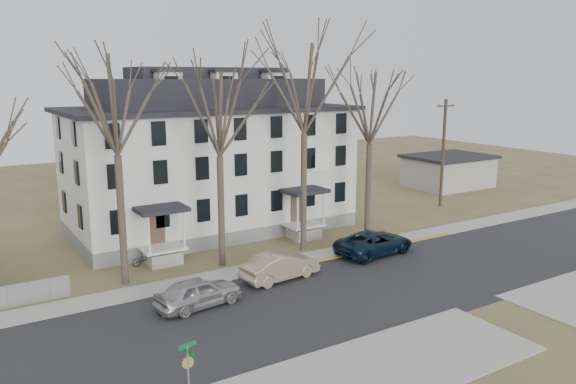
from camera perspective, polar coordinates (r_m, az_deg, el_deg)
ground at (r=30.13m, az=10.47°, el=-10.83°), size 120.00×120.00×0.00m
main_road at (r=31.51m, az=7.99°, el=-9.71°), size 120.00×10.00×0.04m
far_sidewalk at (r=36.02m, az=1.83°, el=-6.83°), size 120.00×2.00×0.08m
yellow_curb at (r=38.24m, az=8.86°, el=-5.85°), size 14.00×0.25×0.06m
boarding_house at (r=42.36m, az=-7.92°, el=3.36°), size 20.80×12.36×12.05m
distant_building at (r=61.25m, az=15.97°, el=2.08°), size 8.50×6.50×3.35m
tree_far_left at (r=31.22m, az=-17.26°, el=9.16°), size 8.40×8.40×13.72m
tree_mid_left at (r=33.31m, az=-7.07°, el=8.44°), size 7.80×7.80×12.74m
tree_center at (r=36.20m, az=1.67°, el=11.13°), size 9.00×9.00×14.70m
tree_mid_right at (r=39.56m, az=8.39°, el=8.91°), size 7.80×7.80×12.74m
utility_pole_far at (r=51.30m, az=15.48°, el=3.96°), size 2.00×0.28×9.50m
car_silver at (r=28.97m, az=-9.09°, el=-10.09°), size 4.68×2.38×1.53m
car_tan at (r=32.26m, az=-0.81°, el=-7.61°), size 4.89×2.20×1.56m
car_navy at (r=37.12m, az=8.77°, el=-5.15°), size 5.77×3.07×1.54m
bicycle_left at (r=35.70m, az=-14.32°, el=-6.67°), size 1.61×0.68×0.83m
street_sign at (r=20.35m, az=-10.12°, el=-17.06°), size 0.73×0.73×2.58m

